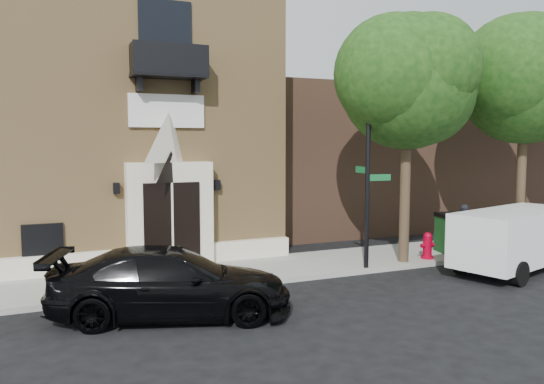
# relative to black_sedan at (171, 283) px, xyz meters

# --- Properties ---
(ground) EXTENTS (120.00, 120.00, 0.00)m
(ground) POSITION_rel_black_sedan_xyz_m (1.94, 1.57, -0.78)
(ground) COLOR black
(ground) RESTS_ON ground
(sidewalk) EXTENTS (42.00, 3.00, 0.15)m
(sidewalk) POSITION_rel_black_sedan_xyz_m (2.94, 3.07, -0.71)
(sidewalk) COLOR gray
(sidewalk) RESTS_ON ground
(church) EXTENTS (12.20, 11.01, 9.30)m
(church) POSITION_rel_black_sedan_xyz_m (-1.05, 9.53, 3.85)
(church) COLOR tan
(church) RESTS_ON ground
(neighbour_building) EXTENTS (18.00, 8.00, 6.40)m
(neighbour_building) POSITION_rel_black_sedan_xyz_m (13.94, 10.57, 2.42)
(neighbour_building) COLOR brown
(neighbour_building) RESTS_ON ground
(street_tree_left) EXTENTS (4.97, 4.38, 7.77)m
(street_tree_left) POSITION_rel_black_sedan_xyz_m (7.96, 1.92, 5.08)
(street_tree_left) COLOR #38281C
(street_tree_left) RESTS_ON sidewalk
(street_tree_mid) EXTENTS (5.21, 4.64, 8.25)m
(street_tree_mid) POSITION_rel_black_sedan_xyz_m (12.96, 1.92, 5.41)
(street_tree_mid) COLOR #38281C
(street_tree_mid) RESTS_ON sidewalk
(black_sedan) EXTENTS (5.79, 3.68, 1.56)m
(black_sedan) POSITION_rel_black_sedan_xyz_m (0.00, 0.00, 0.00)
(black_sedan) COLOR black
(black_sedan) RESTS_ON ground
(cargo_van) EXTENTS (4.97, 3.07, 1.90)m
(cargo_van) POSITION_rel_black_sedan_xyz_m (10.70, 0.06, 0.28)
(cargo_van) COLOR white
(cargo_van) RESTS_ON ground
(street_sign) EXTENTS (0.84, 0.87, 5.30)m
(street_sign) POSITION_rel_black_sedan_xyz_m (6.38, 1.79, 2.04)
(street_sign) COLOR black
(street_sign) RESTS_ON sidewalk
(fire_hydrant) EXTENTS (0.50, 0.40, 0.87)m
(fire_hydrant) POSITION_rel_black_sedan_xyz_m (8.91, 2.06, -0.20)
(fire_hydrant) COLOR #A0001A
(fire_hydrant) RESTS_ON sidewalk
(dumpster) EXTENTS (2.29, 1.61, 1.36)m
(dumpster) POSITION_rel_black_sedan_xyz_m (10.92, 2.32, 0.06)
(dumpster) COLOR #0E3413
(dumpster) RESTS_ON sidewalk
(planter) EXTENTS (0.78, 0.70, 0.80)m
(planter) POSITION_rel_black_sedan_xyz_m (0.71, 3.67, -0.23)
(planter) COLOR #3D692C
(planter) RESTS_ON sidewalk
(pedestrian_near) EXTENTS (0.71, 0.63, 1.62)m
(pedestrian_near) POSITION_rel_black_sedan_xyz_m (11.02, 2.75, 0.18)
(pedestrian_near) COLOR black
(pedestrian_near) RESTS_ON sidewalk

